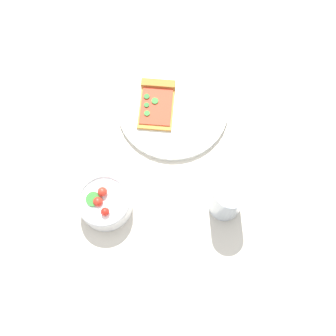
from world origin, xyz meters
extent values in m
plane|color=beige|center=(0.00, 0.00, 0.00)|extent=(2.40, 2.40, 0.00)
cylinder|color=silver|center=(-0.03, -0.03, 0.01)|extent=(0.27, 0.27, 0.01)
cube|color=gold|center=(0.00, -0.05, 0.02)|extent=(0.14, 0.15, 0.01)
cube|color=#B77A33|center=(-0.03, -0.10, 0.02)|extent=(0.08, 0.06, 0.02)
cube|color=red|center=(0.00, -0.05, 0.02)|extent=(0.12, 0.13, 0.00)
cylinder|color=#2D722D|center=(0.01, -0.08, 0.03)|extent=(0.01, 0.01, 0.00)
cylinder|color=#2D722D|center=(0.02, -0.06, 0.03)|extent=(0.01, 0.01, 0.00)
cylinder|color=#388433|center=(0.00, -0.06, 0.03)|extent=(0.02, 0.02, 0.00)
cylinder|color=#388433|center=(0.03, -0.04, 0.03)|extent=(0.01, 0.01, 0.00)
cylinder|color=white|center=(0.22, 0.11, 0.03)|extent=(0.12, 0.12, 0.05)
torus|color=white|center=(0.22, 0.11, 0.06)|extent=(0.12, 0.12, 0.01)
sphere|color=red|center=(0.23, 0.11, 0.06)|extent=(0.02, 0.02, 0.02)
sphere|color=red|center=(0.23, 0.13, 0.06)|extent=(0.02, 0.02, 0.02)
sphere|color=red|center=(0.21, 0.09, 0.06)|extent=(0.02, 0.02, 0.02)
cylinder|color=#388433|center=(0.24, 0.10, 0.06)|extent=(0.04, 0.04, 0.01)
cylinder|color=silver|center=(-0.01, 0.24, 0.06)|extent=(0.07, 0.07, 0.12)
cylinder|color=black|center=(-0.01, 0.24, 0.04)|extent=(0.06, 0.06, 0.08)
cube|color=white|center=(0.00, 0.23, 0.08)|extent=(0.02, 0.02, 0.02)
cube|color=white|center=(-0.02, 0.23, 0.07)|extent=(0.03, 0.03, 0.02)
camera|label=1|loc=(0.21, 0.37, 0.90)|focal=43.71mm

